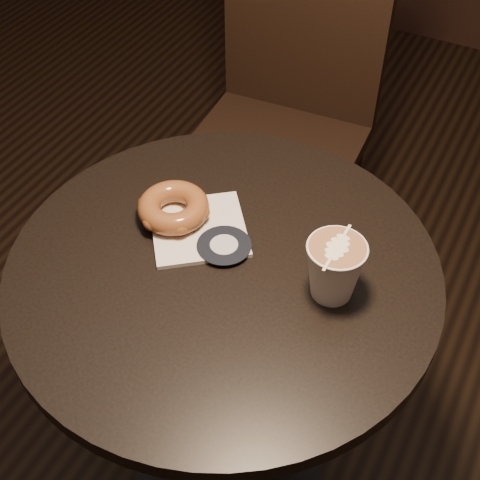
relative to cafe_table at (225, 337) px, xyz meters
The scene contains 5 objects.
cafe_table is the anchor object (origin of this frame).
chair 0.74m from the cafe_table, 106.08° to the left, with size 0.45×0.45×1.06m.
pastry_bag 0.22m from the cafe_table, 146.70° to the left, with size 0.15×0.15×0.01m, color silver.
doughnut 0.26m from the cafe_table, 157.10° to the left, with size 0.12×0.12×0.04m, color brown.
latte_cup 0.31m from the cafe_table, ahead, with size 0.09×0.09×0.10m, color white, non-canonical shape.
Camera 1 is at (0.36, -0.62, 1.54)m, focal length 50.00 mm.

